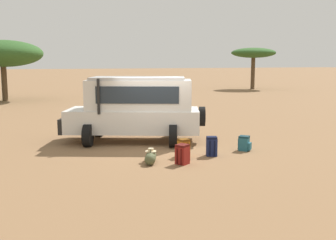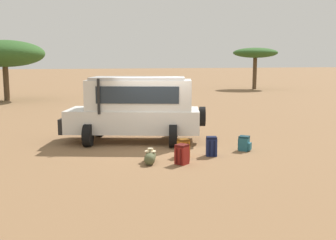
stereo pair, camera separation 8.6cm
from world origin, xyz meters
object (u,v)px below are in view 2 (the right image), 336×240
at_px(safari_vehicle, 136,108).
at_px(duffel_bag_low_black_case, 150,157).
at_px(acacia_tree_left_mid, 4,54).
at_px(backpack_cluster_center, 182,154).
at_px(backpack_beside_front_wheel, 211,147).
at_px(backpack_near_rear_wheel, 244,144).
at_px(acacia_tree_centre_back, 255,53).
at_px(backpack_outermost, 183,148).

distance_m(safari_vehicle, duffel_bag_low_black_case, 3.47).
bearing_deg(safari_vehicle, acacia_tree_left_mid, 103.97).
bearing_deg(acacia_tree_left_mid, backpack_cluster_center, -77.64).
height_order(backpack_beside_front_wheel, backpack_near_rear_wheel, backpack_beside_front_wheel).
height_order(safari_vehicle, acacia_tree_centre_back, acacia_tree_centre_back).
distance_m(backpack_beside_front_wheel, backpack_outermost, 0.91).
relative_size(backpack_near_rear_wheel, duffel_bag_low_black_case, 0.61).
xyz_separation_m(backpack_cluster_center, backpack_outermost, (0.40, 0.81, -0.01)).
relative_size(backpack_cluster_center, acacia_tree_centre_back, 0.12).
bearing_deg(duffel_bag_low_black_case, acacia_tree_left_mid, 100.55).
height_order(backpack_beside_front_wheel, duffel_bag_low_black_case, backpack_beside_front_wheel).
height_order(backpack_cluster_center, duffel_bag_low_black_case, backpack_cluster_center).
distance_m(backpack_outermost, acacia_tree_left_mid, 22.59).
xyz_separation_m(safari_vehicle, backpack_outermost, (0.65, -2.90, -1.01)).
bearing_deg(backpack_cluster_center, duffel_bag_low_black_case, 149.91).
xyz_separation_m(backpack_near_rear_wheel, duffel_bag_low_black_case, (-3.51, -0.34, -0.08)).
bearing_deg(backpack_near_rear_wheel, safari_vehicle, 135.43).
relative_size(backpack_outermost, duffel_bag_low_black_case, 0.70).
distance_m(backpack_beside_front_wheel, duffel_bag_low_black_case, 2.12).
distance_m(duffel_bag_low_black_case, acacia_tree_left_mid, 22.67).
xyz_separation_m(backpack_beside_front_wheel, acacia_tree_left_mid, (-6.21, 21.93, 3.30)).
bearing_deg(backpack_beside_front_wheel, backpack_near_rear_wheel, 10.06).
xyz_separation_m(backpack_near_rear_wheel, backpack_outermost, (-2.28, -0.01, 0.03)).
bearing_deg(safari_vehicle, backpack_outermost, -77.35).
height_order(backpack_outermost, acacia_tree_centre_back, acacia_tree_centre_back).
bearing_deg(safari_vehicle, acacia_tree_centre_back, 47.82).
distance_m(backpack_beside_front_wheel, backpack_cluster_center, 1.40).
xyz_separation_m(safari_vehicle, acacia_tree_left_mid, (-4.68, 18.80, 2.31)).
xyz_separation_m(backpack_cluster_center, duffel_bag_low_black_case, (-0.83, 0.48, -0.12)).
relative_size(safari_vehicle, acacia_tree_left_mid, 0.90).
bearing_deg(backpack_near_rear_wheel, acacia_tree_centre_back, 55.36).
height_order(safari_vehicle, backpack_outermost, safari_vehicle).
distance_m(backpack_beside_front_wheel, acacia_tree_left_mid, 23.03).
distance_m(safari_vehicle, acacia_tree_centre_back, 30.98).
distance_m(acacia_tree_left_mid, acacia_tree_centre_back, 25.73).
relative_size(backpack_near_rear_wheel, backpack_outermost, 0.88).
xyz_separation_m(backpack_near_rear_wheel, acacia_tree_left_mid, (-7.61, 21.69, 3.36)).
height_order(backpack_beside_front_wheel, backpack_outermost, backpack_beside_front_wheel).
relative_size(backpack_beside_front_wheel, backpack_near_rear_wheel, 1.24).
relative_size(backpack_beside_front_wheel, acacia_tree_centre_back, 0.13).
height_order(safari_vehicle, backpack_beside_front_wheel, safari_vehicle).
distance_m(backpack_cluster_center, acacia_tree_left_mid, 23.28).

